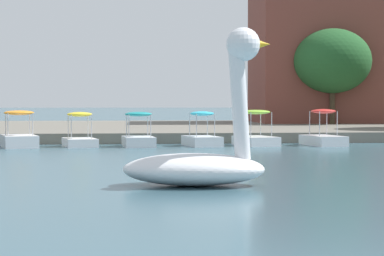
% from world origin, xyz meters
% --- Properties ---
extents(shore_bank_far, '(116.00, 23.42, 0.49)m').
position_xyz_m(shore_bank_far, '(0.00, 39.67, 0.24)').
color(shore_bank_far, '#6B665B').
rests_on(shore_bank_far, ground_plane).
extents(swan_boat, '(3.49, 2.21, 3.63)m').
position_xyz_m(swan_boat, '(-1.16, 10.77, 0.78)').
color(swan_boat, white).
rests_on(swan_boat, ground_plane).
extents(pedal_boat_red, '(1.72, 2.55, 1.61)m').
position_xyz_m(pedal_boat_red, '(5.87, 26.08, 0.43)').
color(pedal_boat_red, white).
rests_on(pedal_boat_red, ground_plane).
extents(pedal_boat_lime, '(1.91, 2.49, 1.58)m').
position_xyz_m(pedal_boat_lime, '(2.88, 26.28, 0.48)').
color(pedal_boat_lime, white).
rests_on(pedal_boat_lime, ground_plane).
extents(pedal_boat_cyan, '(1.69, 2.33, 1.52)m').
position_xyz_m(pedal_boat_cyan, '(0.47, 26.16, 0.44)').
color(pedal_boat_cyan, white).
rests_on(pedal_boat_cyan, ground_plane).
extents(pedal_boat_teal, '(1.47, 2.16, 1.50)m').
position_xyz_m(pedal_boat_teal, '(-2.30, 25.96, 0.45)').
color(pedal_boat_teal, white).
rests_on(pedal_boat_teal, ground_plane).
extents(pedal_boat_yellow, '(1.70, 2.31, 1.49)m').
position_xyz_m(pedal_boat_yellow, '(-4.82, 26.17, 0.43)').
color(pedal_boat_yellow, white).
rests_on(pedal_boat_yellow, ground_plane).
extents(pedal_boat_orange, '(1.92, 2.66, 1.57)m').
position_xyz_m(pedal_boat_orange, '(-7.37, 25.97, 0.44)').
color(pedal_boat_orange, white).
rests_on(pedal_boat_orange, ground_plane).
extents(tree_broadleaf_left, '(7.08, 7.10, 6.21)m').
position_xyz_m(tree_broadleaf_left, '(10.62, 41.29, 4.58)').
color(tree_broadleaf_left, '#423323').
rests_on(tree_broadleaf_left, shore_bank_far).
extents(apartment_block, '(18.30, 9.33, 10.76)m').
position_xyz_m(apartment_block, '(15.44, 45.82, 5.87)').
color(apartment_block, brown).
rests_on(apartment_block, shore_bank_far).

